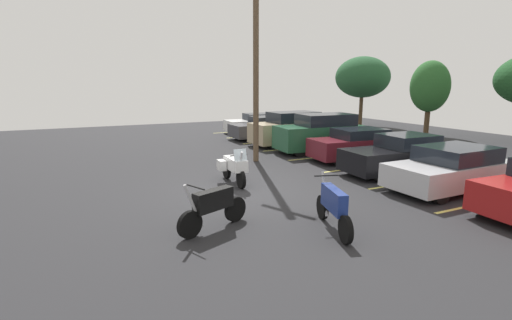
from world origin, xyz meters
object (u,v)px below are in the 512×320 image
(car_tan, at_px, (289,129))
(car_black, at_px, (401,155))
(motorcycle_third, at_px, (333,206))
(car_white, at_px, (258,123))
(car_green, at_px, (320,133))
(motorcycle_second, at_px, (213,206))
(motorcycle_touring, at_px, (234,166))
(utility_pole, at_px, (256,58))
(car_silver, at_px, (452,169))
(car_charcoal, at_px, (268,128))
(car_maroon, at_px, (358,145))

(car_tan, bearing_deg, car_black, 2.92)
(motorcycle_third, relative_size, car_white, 0.47)
(car_white, distance_m, car_green, 8.16)
(car_white, bearing_deg, motorcycle_second, -29.32)
(motorcycle_touring, bearing_deg, utility_pole, 143.34)
(utility_pole, bearing_deg, car_black, 41.57)
(motorcycle_second, bearing_deg, utility_pole, 147.22)
(car_green, bearing_deg, car_white, 177.17)
(motorcycle_second, height_order, car_silver, car_silver)
(car_white, bearing_deg, utility_pole, -26.40)
(utility_pole, bearing_deg, car_charcoal, 148.29)
(car_charcoal, distance_m, car_green, 5.40)
(motorcycle_touring, relative_size, car_green, 0.47)
(motorcycle_third, bearing_deg, car_tan, 154.17)
(motorcycle_touring, height_order, car_black, car_black)
(car_black, bearing_deg, car_maroon, 175.22)
(car_green, xyz_separation_m, car_black, (5.25, 0.16, -0.25))
(motorcycle_second, bearing_deg, car_tan, 141.34)
(motorcycle_third, height_order, car_tan, car_tan)
(motorcycle_second, xyz_separation_m, utility_pole, (-6.93, 4.46, 3.98))
(car_tan, bearing_deg, car_charcoal, 179.95)
(utility_pole, bearing_deg, car_white, 153.60)
(car_green, relative_size, car_maroon, 0.99)
(car_green, relative_size, utility_pole, 0.51)
(motorcycle_touring, distance_m, utility_pole, 5.63)
(car_white, relative_size, car_black, 0.96)
(motorcycle_third, bearing_deg, motorcycle_second, -115.87)
(motorcycle_touring, bearing_deg, car_tan, 136.80)
(motorcycle_second, height_order, car_green, car_green)
(motorcycle_touring, relative_size, motorcycle_third, 0.99)
(car_maroon, bearing_deg, car_black, -4.78)
(car_silver, bearing_deg, motorcycle_second, -91.05)
(motorcycle_touring, xyz_separation_m, car_charcoal, (-9.22, 6.11, 0.07))
(motorcycle_third, height_order, car_charcoal, car_charcoal)
(car_white, distance_m, utility_pole, 10.53)
(motorcycle_touring, relative_size, motorcycle_second, 1.06)
(motorcycle_second, relative_size, car_tan, 0.45)
(car_black, bearing_deg, car_white, 178.96)
(car_black, bearing_deg, motorcycle_second, -74.98)
(motorcycle_second, bearing_deg, car_green, 131.90)
(car_silver, bearing_deg, motorcycle_third, -78.87)
(car_white, distance_m, car_tan, 5.53)
(motorcycle_touring, xyz_separation_m, car_white, (-11.99, 6.75, 0.05))
(car_charcoal, bearing_deg, car_tan, -0.05)
(motorcycle_second, relative_size, utility_pole, 0.23)
(car_white, height_order, car_green, car_green)
(motorcycle_touring, xyz_separation_m, car_black, (1.41, 6.51, 0.10))
(car_white, xyz_separation_m, car_maroon, (10.61, -0.01, 0.05))
(car_white, distance_m, car_black, 13.40)
(motorcycle_touring, xyz_separation_m, car_silver, (3.86, 6.22, 0.10))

